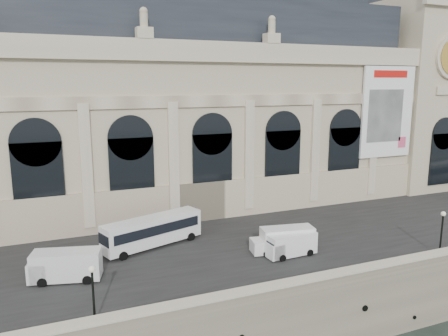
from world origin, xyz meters
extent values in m
cube|color=gray|center=(0.00, 35.00, 3.00)|extent=(160.00, 70.00, 6.00)
cube|color=#2D2D2D|center=(0.00, 14.00, 6.03)|extent=(160.00, 24.00, 0.06)
cube|color=gray|center=(0.00, 0.60, 6.55)|extent=(160.00, 1.20, 1.10)
cube|color=beige|center=(0.00, 0.60, 7.15)|extent=(160.00, 1.40, 0.12)
cube|color=#B6AA8C|center=(-6.00, 31.00, 17.00)|extent=(68.00, 18.00, 22.00)
cube|color=beige|center=(-6.00, 21.85, 8.50)|extent=(68.60, 0.40, 5.00)
cube|color=beige|center=(-6.00, 21.70, 26.80)|extent=(69.00, 0.80, 2.40)
cube|color=beige|center=(-6.00, 21.85, 21.00)|extent=(68.00, 0.30, 1.40)
cube|color=#262B32|center=(-6.00, 31.00, 31.00)|extent=(64.00, 15.00, 6.00)
cube|color=black|center=(-24.00, 21.82, 12.50)|extent=(5.20, 0.25, 9.00)
cylinder|color=black|center=(-24.00, 21.82, 17.00)|extent=(5.20, 0.25, 5.20)
cube|color=beige|center=(-19.00, 21.75, 14.00)|extent=(1.20, 0.50, 14.00)
cube|color=black|center=(-14.00, 21.82, 12.50)|extent=(5.20, 0.25, 9.00)
cylinder|color=black|center=(-14.00, 21.82, 17.00)|extent=(5.20, 0.25, 5.20)
cube|color=beige|center=(-9.00, 21.75, 14.00)|extent=(1.20, 0.50, 14.00)
cube|color=black|center=(-4.00, 21.82, 12.50)|extent=(5.20, 0.25, 9.00)
cylinder|color=black|center=(-4.00, 21.82, 17.00)|extent=(5.20, 0.25, 5.20)
cube|color=beige|center=(1.00, 21.75, 14.00)|extent=(1.20, 0.50, 14.00)
cube|color=black|center=(6.00, 21.82, 12.50)|extent=(5.20, 0.25, 9.00)
cylinder|color=black|center=(6.00, 21.82, 17.00)|extent=(5.20, 0.25, 5.20)
cube|color=beige|center=(11.00, 21.75, 14.00)|extent=(1.20, 0.50, 14.00)
cube|color=black|center=(16.00, 21.82, 12.50)|extent=(5.20, 0.25, 9.00)
cylinder|color=black|center=(16.00, 21.82, 17.00)|extent=(5.20, 0.25, 5.20)
cube|color=beige|center=(21.00, 21.75, 14.00)|extent=(1.20, 0.50, 14.00)
cube|color=white|center=(23.00, 21.55, 19.00)|extent=(9.00, 0.35, 13.00)
cube|color=red|center=(23.00, 21.35, 24.40)|extent=(6.00, 0.06, 1.00)
cube|color=gray|center=(22.50, 21.35, 18.50)|extent=(6.20, 0.06, 7.50)
cube|color=#D44A70|center=(26.00, 21.35, 14.50)|extent=(1.40, 0.06, 1.60)
cube|color=#B6AA8C|center=(34.00, 28.00, 21.00)|extent=(12.00, 14.00, 30.00)
cube|color=black|center=(34.00, 20.85, 11.50)|extent=(5.00, 0.25, 8.00)
cube|color=white|center=(-13.23, 15.47, 7.85)|extent=(11.23, 5.74, 2.86)
cube|color=black|center=(-18.49, 13.68, 8.12)|extent=(0.76, 2.04, 1.11)
cube|color=black|center=(-12.85, 14.34, 8.22)|extent=(9.64, 3.34, 1.02)
cube|color=black|center=(-13.62, 16.60, 8.22)|extent=(9.64, 3.34, 1.02)
cylinder|color=black|center=(-16.79, 13.04, 6.46)|extent=(0.96, 0.56, 0.92)
cylinder|color=black|center=(-17.54, 15.23, 6.46)|extent=(0.96, 0.56, 0.92)
cylinder|color=black|center=(-8.93, 15.71, 6.46)|extent=(0.96, 0.56, 0.92)
cylinder|color=black|center=(-9.67, 17.90, 6.46)|extent=(0.96, 0.56, 0.92)
cube|color=silver|center=(-22.09, 10.53, 7.46)|extent=(6.21, 3.68, 2.48)
cube|color=silver|center=(-24.34, 11.12, 7.08)|extent=(2.16, 2.61, 1.73)
cube|color=black|center=(-24.92, 11.28, 7.67)|extent=(0.55, 1.89, 0.86)
cylinder|color=black|center=(-24.18, 9.91, 6.41)|extent=(0.86, 0.47, 0.82)
cylinder|color=black|center=(-23.60, 12.10, 6.41)|extent=(0.86, 0.47, 0.82)
cylinder|color=black|center=(-20.58, 8.96, 6.41)|extent=(0.86, 0.47, 0.82)
cylinder|color=black|center=(-20.00, 11.14, 6.41)|extent=(0.86, 0.47, 0.82)
cube|color=white|center=(-0.90, 7.87, 7.27)|extent=(5.16, 2.23, 2.16)
cube|color=white|center=(-2.93, 7.77, 6.94)|extent=(1.52, 2.04, 1.50)
cube|color=black|center=(-3.46, 7.74, 7.46)|extent=(0.15, 1.69, 0.75)
cylinder|color=black|center=(-2.47, 6.80, 6.36)|extent=(0.72, 0.27, 0.71)
cylinder|color=black|center=(-2.57, 8.77, 6.36)|extent=(0.72, 0.27, 0.71)
cylinder|color=black|center=(0.77, 6.97, 6.36)|extent=(0.72, 0.27, 0.71)
cylinder|color=black|center=(0.67, 8.94, 6.36)|extent=(0.72, 0.27, 0.71)
cube|color=white|center=(-0.75, 8.90, 7.39)|extent=(5.67, 2.96, 2.43)
cube|color=yellow|center=(-0.93, 7.85, 7.39)|extent=(4.62, 0.86, 1.44)
cube|color=red|center=(-0.93, 7.85, 7.39)|extent=(2.66, 0.50, 0.54)
cube|color=white|center=(-3.76, 9.42, 6.85)|extent=(1.75, 2.19, 1.35)
cylinder|color=black|center=(-3.41, 8.31, 6.36)|extent=(0.75, 0.37, 0.72)
cylinder|color=black|center=(-3.06, 10.34, 6.36)|extent=(0.75, 0.37, 0.72)
cylinder|color=black|center=(1.02, 7.54, 6.36)|extent=(0.75, 0.37, 0.72)
cylinder|color=black|center=(1.37, 9.58, 6.36)|extent=(0.75, 0.37, 0.72)
cylinder|color=black|center=(-20.69, 2.05, 6.21)|extent=(0.46, 0.46, 0.42)
cylinder|color=black|center=(-20.69, 2.05, 8.10)|extent=(0.17, 0.17, 4.21)
sphere|color=beige|center=(-20.69, 2.05, 10.31)|extent=(0.46, 0.46, 0.46)
cylinder|color=black|center=(12.89, 2.02, 6.22)|extent=(0.48, 0.48, 0.43)
cylinder|color=black|center=(12.89, 2.02, 8.16)|extent=(0.17, 0.17, 4.32)
sphere|color=beige|center=(12.89, 2.02, 10.43)|extent=(0.48, 0.48, 0.48)
camera|label=1|loc=(-23.07, -28.00, 23.15)|focal=35.00mm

